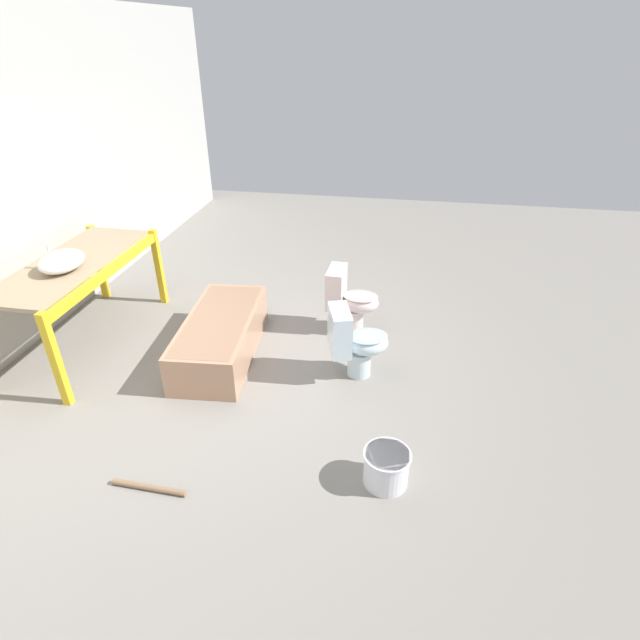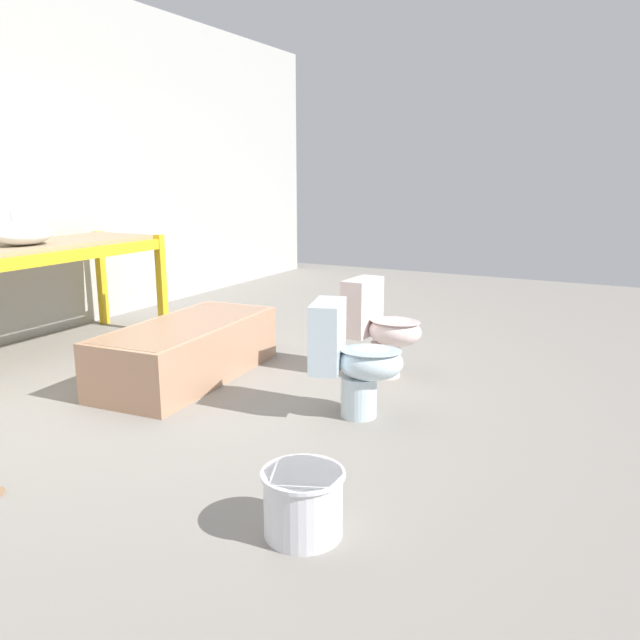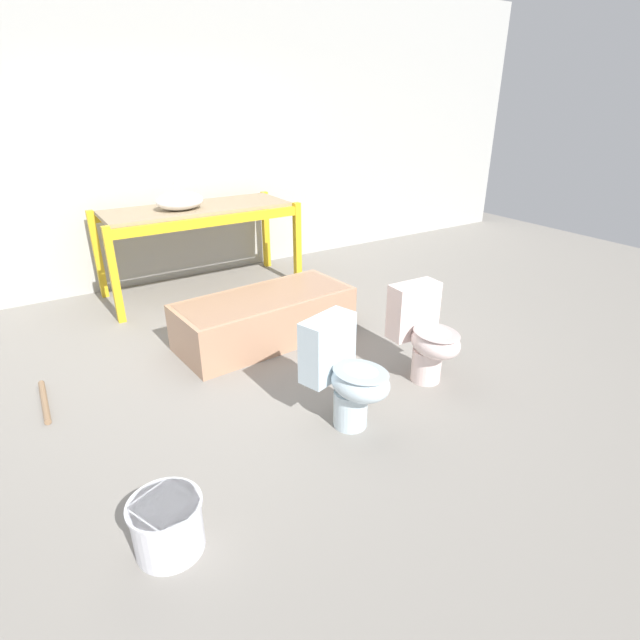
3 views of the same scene
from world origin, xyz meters
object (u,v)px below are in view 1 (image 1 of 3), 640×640
toilet_near (350,299)px  bucket_white (386,467)px  bathtub_main (221,334)px  toilet_far (355,341)px  sink_basin (62,261)px

toilet_near → bucket_white: size_ratio=2.05×
bathtub_main → toilet_near: size_ratio=2.20×
bathtub_main → toilet_far: size_ratio=2.20×
sink_basin → bathtub_main: bearing=-81.6°
sink_basin → bucket_white: (-1.20, -3.16, -0.86)m
toilet_near → toilet_far: same height
toilet_far → bucket_white: (-1.28, -0.38, -0.23)m
sink_basin → toilet_near: bearing=-70.7°
toilet_near → toilet_far: (-0.83, -0.15, 0.00)m
bathtub_main → bucket_white: bathtub_main is taller
toilet_far → toilet_near: bearing=-6.8°
sink_basin → bucket_white: bearing=-110.8°
toilet_near → bucket_white: bearing=-163.7°
bathtub_main → toilet_far: 1.39m
sink_basin → toilet_far: (0.09, -2.78, -0.64)m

